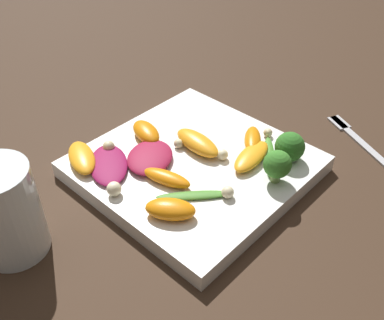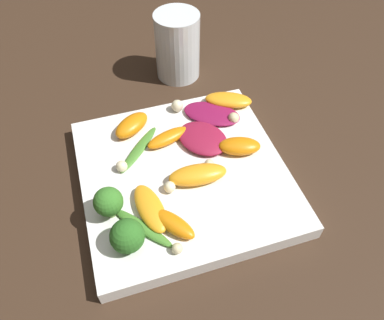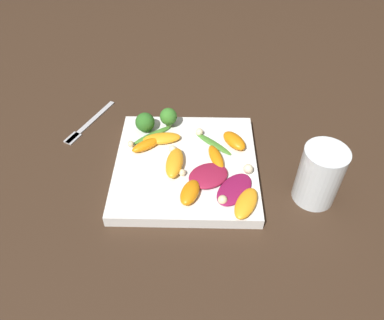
{
  "view_description": "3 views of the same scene",
  "coord_description": "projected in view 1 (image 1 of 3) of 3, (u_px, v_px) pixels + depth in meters",
  "views": [
    {
      "loc": [
        0.35,
        0.32,
        0.41
      ],
      "look_at": [
        0.02,
        0.01,
        0.04
      ],
      "focal_mm": 42.0,
      "sensor_mm": 36.0,
      "label": 1
    },
    {
      "loc": [
        -0.3,
        0.08,
        0.42
      ],
      "look_at": [
        0.0,
        -0.01,
        0.04
      ],
      "focal_mm": 35.0,
      "sensor_mm": 36.0,
      "label": 2
    },
    {
      "loc": [
        0.02,
        -0.51,
        0.54
      ],
      "look_at": [
        0.01,
        -0.01,
        0.04
      ],
      "focal_mm": 35.0,
      "sensor_mm": 36.0,
      "label": 3
    }
  ],
  "objects": [
    {
      "name": "macadamia_nut_2",
      "position": [
        268.0,
        133.0,
        0.65
      ],
      "size": [
        0.01,
        0.01,
        0.01
      ],
      "color": "beige",
      "rests_on": "plate"
    },
    {
      "name": "arugula_sprig_1",
      "position": [
        269.0,
        156.0,
        0.61
      ],
      "size": [
        0.08,
        0.07,
        0.01
      ],
      "color": "#47842D",
      "rests_on": "plate"
    },
    {
      "name": "orange_segment_5",
      "position": [
        252.0,
        156.0,
        0.6
      ],
      "size": [
        0.08,
        0.04,
        0.02
      ],
      "color": "orange",
      "rests_on": "plate"
    },
    {
      "name": "radicchio_leaf_0",
      "position": [
        150.0,
        157.0,
        0.6
      ],
      "size": [
        0.1,
        0.09,
        0.01
      ],
      "color": "maroon",
      "rests_on": "plate"
    },
    {
      "name": "broccoli_floret_0",
      "position": [
        277.0,
        165.0,
        0.56
      ],
      "size": [
        0.04,
        0.04,
        0.05
      ],
      "color": "#7A9E51",
      "rests_on": "plate"
    },
    {
      "name": "orange_segment_1",
      "position": [
        166.0,
        178.0,
        0.57
      ],
      "size": [
        0.04,
        0.07,
        0.02
      ],
      "color": "orange",
      "rests_on": "plate"
    },
    {
      "name": "macadamia_nut_1",
      "position": [
        114.0,
        189.0,
        0.55
      ],
      "size": [
        0.02,
        0.02,
        0.02
      ],
      "color": "beige",
      "rests_on": "plate"
    },
    {
      "name": "macadamia_nut_0",
      "position": [
        179.0,
        144.0,
        0.63
      ],
      "size": [
        0.01,
        0.01,
        0.01
      ],
      "color": "beige",
      "rests_on": "plate"
    },
    {
      "name": "macadamia_nut_4",
      "position": [
        222.0,
        155.0,
        0.61
      ],
      "size": [
        0.02,
        0.02,
        0.02
      ],
      "color": "beige",
      "rests_on": "plate"
    },
    {
      "name": "arugula_sprig_0",
      "position": [
        194.0,
        195.0,
        0.55
      ],
      "size": [
        0.08,
        0.08,
        0.01
      ],
      "color": "#47842D",
      "rests_on": "plate"
    },
    {
      "name": "orange_segment_0",
      "position": [
        170.0,
        209.0,
        0.52
      ],
      "size": [
        0.06,
        0.07,
        0.02
      ],
      "color": "orange",
      "rests_on": "plate"
    },
    {
      "name": "plate",
      "position": [
        194.0,
        166.0,
        0.62
      ],
      "size": [
        0.27,
        0.27,
        0.02
      ],
      "color": "white",
      "rests_on": "ground_plane"
    },
    {
      "name": "orange_segment_6",
      "position": [
        197.0,
        143.0,
        0.62
      ],
      "size": [
        0.04,
        0.08,
        0.02
      ],
      "color": "orange",
      "rests_on": "plate"
    },
    {
      "name": "radicchio_leaf_1",
      "position": [
        109.0,
        164.0,
        0.59
      ],
      "size": [
        0.09,
        0.1,
        0.01
      ],
      "color": "maroon",
      "rests_on": "plate"
    },
    {
      "name": "orange_segment_2",
      "position": [
        146.0,
        132.0,
        0.64
      ],
      "size": [
        0.05,
        0.07,
        0.02
      ],
      "color": "orange",
      "rests_on": "plate"
    },
    {
      "name": "orange_segment_3",
      "position": [
        253.0,
        140.0,
        0.63
      ],
      "size": [
        0.06,
        0.06,
        0.02
      ],
      "color": "orange",
      "rests_on": "plate"
    },
    {
      "name": "macadamia_nut_3",
      "position": [
        109.0,
        147.0,
        0.62
      ],
      "size": [
        0.02,
        0.02,
        0.02
      ],
      "color": "beige",
      "rests_on": "plate"
    },
    {
      "name": "broccoli_floret_1",
      "position": [
        290.0,
        147.0,
        0.6
      ],
      "size": [
        0.04,
        0.04,
        0.04
      ],
      "color": "#84AD5B",
      "rests_on": "plate"
    },
    {
      "name": "ground_plane",
      "position": [
        194.0,
        173.0,
        0.62
      ],
      "size": [
        2.4,
        2.4,
        0.0
      ],
      "primitive_type": "plane",
      "color": "#382619"
    },
    {
      "name": "fork",
      "position": [
        357.0,
        137.0,
        0.68
      ],
      "size": [
        0.09,
        0.15,
        0.01
      ],
      "color": "#B2B2B7",
      "rests_on": "ground_plane"
    },
    {
      "name": "orange_segment_4",
      "position": [
        82.0,
        158.0,
        0.6
      ],
      "size": [
        0.06,
        0.08,
        0.02
      ],
      "color": "orange",
      "rests_on": "plate"
    },
    {
      "name": "macadamia_nut_5",
      "position": [
        228.0,
        192.0,
        0.55
      ],
      "size": [
        0.02,
        0.02,
        0.02
      ],
      "color": "beige",
      "rests_on": "plate"
    },
    {
      "name": "drinking_glass",
      "position": [
        5.0,
        212.0,
        0.49
      ],
      "size": [
        0.08,
        0.08,
        0.11
      ],
      "color": "white",
      "rests_on": "ground_plane"
    }
  ]
}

